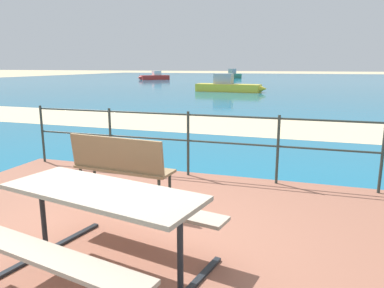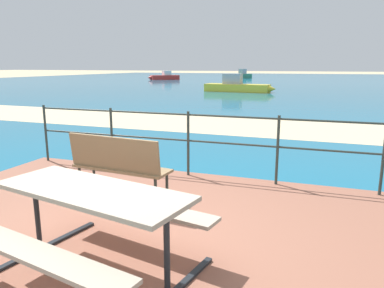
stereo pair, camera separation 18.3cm
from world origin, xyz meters
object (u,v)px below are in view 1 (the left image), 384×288
at_px(park_bench, 120,163).
at_px(boat_mid, 231,75).
at_px(boat_far, 154,77).
at_px(boat_near, 228,86).
at_px(picnic_table, 103,211).

height_order(park_bench, boat_mid, boat_mid).
xyz_separation_m(boat_mid, boat_far, (-8.80, -7.85, -0.05)).
relative_size(park_bench, boat_near, 0.28).
bearing_deg(picnic_table, boat_mid, 111.94).
bearing_deg(boat_mid, boat_far, -25.47).
relative_size(picnic_table, boat_near, 0.39).
bearing_deg(boat_near, park_bench, -75.70).
bearing_deg(boat_near, picnic_table, -74.58).
bearing_deg(boat_far, boat_near, 82.51).
xyz_separation_m(picnic_table, boat_near, (-3.97, 23.71, -0.26)).
height_order(picnic_table, boat_near, boat_near).
bearing_deg(boat_mid, boat_near, 34.18).
distance_m(picnic_table, park_bench, 1.77).
distance_m(boat_near, boat_mid, 27.98).
bearing_deg(boat_near, boat_mid, 107.30).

